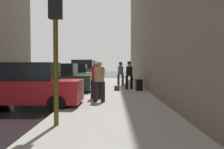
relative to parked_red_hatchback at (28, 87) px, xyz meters
name	(u,v)px	position (x,y,z in m)	size (l,w,h in m)	color
sidewalk	(114,105)	(3.35, 0.33, -0.77)	(4.00, 40.00, 0.15)	gray
parked_red_hatchback	(28,87)	(0.00, 0.00, 0.00)	(4.21, 2.08, 1.79)	#B2191E
parked_dark_green_sedan	(57,80)	(0.00, 4.90, 0.00)	(4.25, 2.16, 1.79)	#193828
parked_silver_sedan	(73,76)	(0.00, 10.63, 0.00)	(4.27, 2.19, 1.79)	#B7BABF
parked_bronze_suv	(81,72)	(0.00, 15.74, 0.18)	(4.62, 2.09, 2.25)	brown
parked_white_van	(87,71)	(0.00, 21.27, 0.18)	(4.64, 2.14, 2.25)	silver
parked_blue_sedan	(91,71)	(0.00, 26.49, 0.00)	(4.24, 2.13, 1.79)	navy
fire_hydrant	(91,83)	(1.80, 6.96, -0.35)	(0.42, 0.22, 0.70)	red
traffic_light	(56,22)	(1.85, -3.27, 1.91)	(0.32, 0.32, 3.60)	#514C0F
pedestrian_with_fedora	(129,74)	(4.32, 6.37, 0.29)	(0.53, 0.48, 1.78)	black
pedestrian_in_red_jacket	(96,78)	(2.51, 1.77, 0.26)	(0.53, 0.47, 1.71)	black
pedestrian_in_tan_coat	(99,79)	(2.71, 0.86, 0.26)	(0.51, 0.43, 1.71)	black
pedestrian_with_beanie	(121,73)	(3.84, 9.12, 0.29)	(0.52, 0.46, 1.78)	#333338
rolling_suitcase	(139,85)	(4.87, 5.57, -0.36)	(0.40, 0.58, 1.04)	black
duffel_bag	(117,88)	(3.51, 5.62, -0.56)	(0.32, 0.44, 0.28)	#472D19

